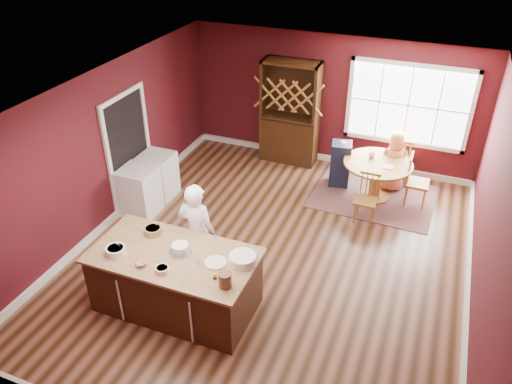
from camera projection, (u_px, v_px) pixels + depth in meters
room_shell at (274, 183)px, 7.39m from camera, size 7.00×7.00×7.00m
window at (408, 105)px, 9.59m from camera, size 2.36×0.10×1.66m
doorway at (129, 152)px, 8.96m from camera, size 0.08×1.26×2.13m
kitchen_island at (176, 282)px, 6.90m from camera, size 2.24×1.17×0.92m
dining_table at (377, 173)px, 9.31m from camera, size 1.27×1.27×0.75m
baker at (197, 232)px, 7.27m from camera, size 0.59×0.39×1.61m
layer_cake at (180, 249)px, 6.65m from camera, size 0.31×0.31×0.13m
bowl_blue at (116, 251)px, 6.63m from camera, size 0.26×0.26×0.10m
bowl_yellow at (153, 230)px, 7.03m from camera, size 0.25×0.25×0.10m
bowl_pink at (141, 264)px, 6.43m from camera, size 0.15×0.15×0.05m
bowl_olive at (162, 269)px, 6.34m from camera, size 0.18×0.18×0.07m
drinking_glass at (197, 259)px, 6.45m from camera, size 0.08×0.08×0.15m
dinner_plate at (216, 263)px, 6.49m from camera, size 0.29×0.29×0.02m
white_tub at (243, 259)px, 6.47m from camera, size 0.36×0.36×0.12m
stoneware_crock at (225, 280)px, 6.07m from camera, size 0.17×0.17×0.20m
toy_figurine at (215, 276)px, 6.22m from camera, size 0.05×0.05×0.08m
rug at (373, 196)px, 9.58m from camera, size 2.29×1.80×0.01m
chair_east at (418, 181)px, 9.10m from camera, size 0.41×0.43×1.01m
chair_south at (366, 199)px, 8.67m from camera, size 0.39×0.37×0.91m
chair_north at (401, 160)px, 9.79m from camera, size 0.43×0.41×1.02m
seated_woman at (394, 161)px, 9.54m from camera, size 0.66×0.51×1.20m
high_chair at (340, 163)px, 9.76m from camera, size 0.44×0.44×0.94m
toddler at (343, 145)px, 9.67m from camera, size 0.18×0.14×0.26m
table_plate at (389, 167)px, 9.03m from camera, size 0.20×0.20×0.01m
table_cup at (372, 155)px, 9.35m from camera, size 0.13×0.13×0.09m
hutch at (290, 113)px, 10.32m from camera, size 1.19×0.49×2.18m
washer at (139, 191)px, 8.91m from camera, size 0.61×0.59×0.89m
dryer at (158, 175)px, 9.42m from camera, size 0.60×0.58×0.87m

